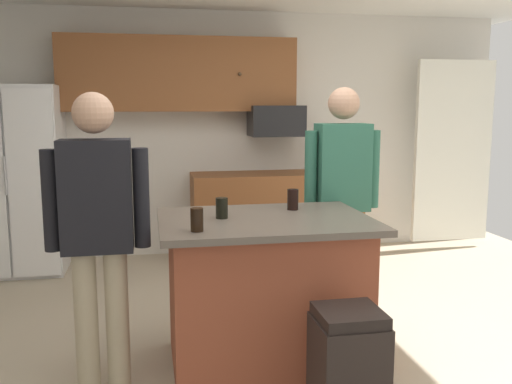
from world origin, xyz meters
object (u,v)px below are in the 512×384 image
refrigerator (16,180)px  microwave_over_range (276,121)px  glass_stout_tall (197,220)px  trash_bin (348,367)px  person_host_foreground (342,188)px  kitchen_island (265,290)px  glass_pilsner (293,200)px  glass_short_whisky (222,208)px  person_guest_left (98,223)px

refrigerator → microwave_over_range: bearing=2.6°
glass_stout_tall → trash_bin: size_ratio=0.21×
person_host_foreground → trash_bin: 1.59m
kitchen_island → glass_pilsner: (0.23, 0.23, 0.53)m
glass_pilsner → glass_short_whisky: glass_pilsner is taller
kitchen_island → trash_bin: size_ratio=2.13×
glass_short_whisky → trash_bin: bearing=-56.3°
person_guest_left → glass_stout_tall: (0.54, -0.12, 0.02)m
microwave_over_range → trash_bin: size_ratio=0.92×
person_host_foreground → kitchen_island: bearing=-0.0°
trash_bin → refrigerator: bearing=125.2°
glass_short_whisky → refrigerator: bearing=125.7°
person_guest_left → glass_short_whisky: bearing=6.4°
glass_short_whisky → person_guest_left: bearing=-164.0°
glass_pilsner → person_guest_left: bearing=-161.9°
refrigerator → microwave_over_range: size_ratio=3.22×
glass_pilsner → trash_bin: size_ratio=0.22×
person_host_foreground → glass_short_whisky: person_host_foreground is taller
glass_short_whisky → trash_bin: (0.53, -0.80, -0.70)m
kitchen_island → person_host_foreground: (0.70, 0.59, 0.54)m
kitchen_island → glass_stout_tall: size_ratio=10.02×
person_host_foreground → glass_pilsner: person_host_foreground is taller
person_guest_left → glass_pilsner: bearing=8.5°
glass_pilsner → glass_stout_tall: 0.85m
refrigerator → glass_pilsner: 3.09m
microwave_over_range → trash_bin: (-0.37, -3.28, -1.15)m
refrigerator → microwave_over_range: (2.60, 0.12, 0.55)m
glass_short_whisky → trash_bin: size_ratio=0.21×
microwave_over_range → person_host_foreground: person_host_foreground is taller
kitchen_island → person_guest_left: (-0.98, -0.16, 0.50)m
kitchen_island → trash_bin: 0.83m
person_host_foreground → trash_bin: size_ratio=2.86×
kitchen_island → person_guest_left: bearing=-170.5°
kitchen_island → glass_pilsner: glass_pilsner is taller
trash_bin → person_host_foreground: bearing=72.4°
glass_pilsner → refrigerator: bearing=135.3°
person_guest_left → glass_stout_tall: 0.55m
glass_pilsner → glass_short_whisky: bearing=-159.0°
person_guest_left → refrigerator: bearing=101.3°
person_host_foreground → glass_short_whisky: size_ratio=13.80×
glass_stout_tall → kitchen_island: bearing=33.1°
glass_stout_tall → trash_bin: glass_stout_tall is taller
microwave_over_range → person_guest_left: 3.17m
glass_short_whisky → glass_stout_tall: 0.37m
refrigerator → microwave_over_range: refrigerator is taller
refrigerator → glass_short_whisky: bearing=-54.3°
refrigerator → person_guest_left: 2.75m
refrigerator → glass_stout_tall: bearing=-60.6°
glass_pilsner → glass_stout_tall: glass_pilsner is taller
person_host_foreground → refrigerator: bearing=-74.4°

